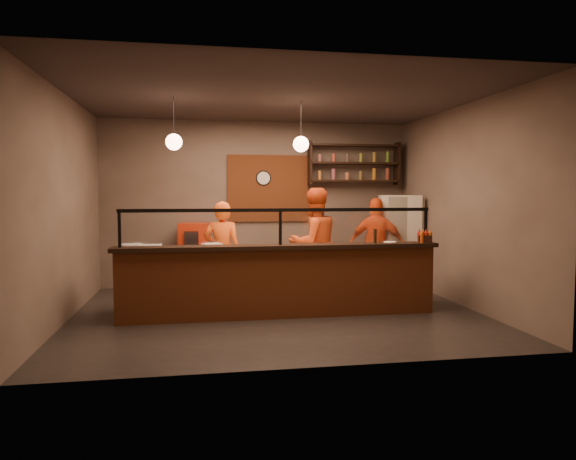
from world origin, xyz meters
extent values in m
plane|color=black|center=(0.00, 0.00, 0.00)|extent=(6.00, 6.00, 0.00)
plane|color=#362D2A|center=(0.00, 0.00, 3.20)|extent=(6.00, 6.00, 0.00)
plane|color=#6C5A4F|center=(0.00, 2.50, 1.60)|extent=(6.00, 0.00, 6.00)
plane|color=#6C5A4F|center=(-3.00, 0.00, 1.60)|extent=(0.00, 5.00, 5.00)
plane|color=#6C5A4F|center=(3.00, 0.00, 1.60)|extent=(0.00, 5.00, 5.00)
plane|color=#6C5A4F|center=(0.00, -2.50, 1.60)|extent=(6.00, 0.00, 6.00)
cube|color=brown|center=(0.20, 2.47, 1.90)|extent=(1.60, 0.04, 1.30)
cube|color=brown|center=(0.00, -0.30, 0.50)|extent=(4.60, 0.25, 1.00)
cube|color=black|center=(0.00, -0.30, 1.03)|extent=(4.70, 0.37, 0.06)
cube|color=gray|center=(0.00, 0.20, 0.42)|extent=(4.60, 0.75, 0.85)
cube|color=silver|center=(0.00, 0.20, 0.88)|extent=(4.60, 0.75, 0.05)
cube|color=white|center=(0.00, -0.30, 1.31)|extent=(4.40, 0.02, 0.50)
cube|color=black|center=(0.00, -0.30, 1.56)|extent=(4.50, 0.05, 0.05)
cube|color=black|center=(-2.22, -0.30, 1.31)|extent=(0.04, 0.04, 0.50)
cube|color=black|center=(0.00, -0.30, 1.31)|extent=(0.04, 0.04, 0.50)
cube|color=black|center=(2.22, -0.30, 1.31)|extent=(0.04, 0.04, 0.50)
cube|color=black|center=(1.90, 2.32, 2.05)|extent=(1.80, 0.28, 0.04)
cube|color=black|center=(1.90, 2.32, 2.40)|extent=(1.80, 0.28, 0.04)
cube|color=black|center=(1.90, 2.32, 2.75)|extent=(1.80, 0.28, 0.04)
cube|color=black|center=(1.00, 2.32, 2.40)|extent=(0.04, 0.28, 0.85)
cube|color=black|center=(2.80, 2.32, 2.40)|extent=(0.04, 0.28, 0.85)
cylinder|color=black|center=(0.10, 2.46, 2.10)|extent=(0.30, 0.04, 0.30)
cylinder|color=black|center=(-1.50, 0.20, 2.90)|extent=(0.01, 0.01, 0.60)
sphere|color=#E9A580|center=(-1.50, 0.20, 2.55)|extent=(0.24, 0.24, 0.24)
cylinder|color=black|center=(0.40, 0.20, 2.90)|extent=(0.01, 0.01, 0.60)
sphere|color=#E9A580|center=(0.40, 0.20, 2.55)|extent=(0.24, 0.24, 0.24)
imported|color=#E55415|center=(-0.78, 0.83, 0.84)|extent=(0.68, 0.53, 1.67)
imported|color=#C54012|center=(0.77, 0.92, 0.95)|extent=(1.09, 0.95, 1.89)
imported|color=#E84A15|center=(2.05, 1.37, 0.86)|extent=(1.09, 0.76, 1.72)
cube|color=beige|center=(2.60, 1.67, 0.88)|extent=(0.88, 0.85, 1.77)
cube|color=red|center=(-1.23, 2.15, 0.63)|extent=(0.61, 0.57, 1.25)
cylinder|color=silver|center=(0.61, 0.15, 0.91)|extent=(0.55, 0.55, 0.01)
cube|color=silver|center=(-2.14, 0.27, 0.98)|extent=(0.38, 0.35, 0.15)
cube|color=silver|center=(-0.96, 0.35, 0.97)|extent=(0.33, 0.29, 0.14)
cube|color=silver|center=(-1.86, 0.03, 0.98)|extent=(0.34, 0.28, 0.16)
cylinder|color=yellow|center=(-1.52, 0.18, 0.93)|extent=(0.35, 0.10, 0.06)
cube|color=black|center=(2.20, -0.32, 1.12)|extent=(0.23, 0.20, 0.11)
cylinder|color=black|center=(1.42, -0.31, 1.16)|extent=(0.06, 0.06, 0.21)
cylinder|color=white|center=(1.69, -0.24, 1.07)|extent=(0.23, 0.23, 0.01)
camera|label=1|loc=(-1.14, -7.56, 1.79)|focal=32.00mm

